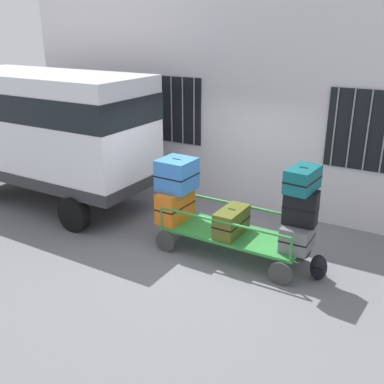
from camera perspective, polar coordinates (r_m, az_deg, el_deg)
ground_plane at (r=8.43m, az=1.16°, el=-6.47°), size 40.00×40.00×0.00m
building_wall at (r=9.61m, az=8.04°, el=12.38°), size 12.00×0.38×5.00m
van at (r=10.33m, az=-17.89°, el=8.09°), size 4.79×2.03×2.90m
luggage_cart at (r=7.87m, az=5.11°, el=-5.70°), size 2.55×1.00×0.44m
cart_railing at (r=7.70m, az=5.20°, el=-3.01°), size 2.43×0.87×0.39m
suitcase_left_bottom at (r=8.21m, az=-2.15°, el=-1.69°), size 0.42×0.80×0.58m
suitcase_left_middle at (r=8.07m, az=-1.96°, el=2.26°), size 0.62×0.64×0.58m
suitcase_midleft_bottom at (r=7.71m, az=5.07°, el=-3.77°), size 0.38×0.78×0.46m
suitcase_center_bottom at (r=7.38m, az=13.30°, el=-5.63°), size 0.47×0.59×0.42m
suitcase_center_middle at (r=7.20m, az=13.71°, el=-1.94°), size 0.54×0.30×0.59m
suitcase_center_top at (r=7.01m, az=13.96°, el=1.61°), size 0.44×0.69×0.37m
backpack at (r=7.46m, az=15.85°, el=-9.27°), size 0.27×0.22×0.44m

